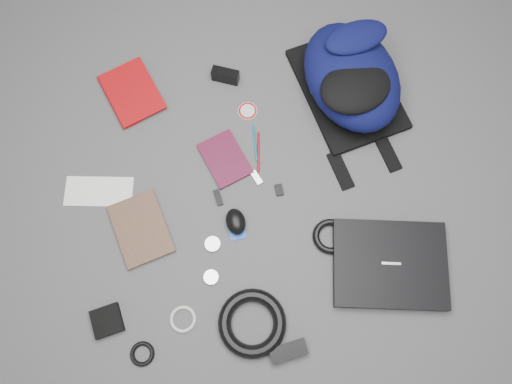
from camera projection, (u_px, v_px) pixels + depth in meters
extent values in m
plane|color=#4F4F51|center=(256.00, 194.00, 1.69)|extent=(4.00, 4.00, 0.00)
cube|color=black|center=(390.00, 264.00, 1.60)|extent=(0.41, 0.35, 0.04)
imported|color=#98080E|center=(110.00, 103.00, 1.77)|extent=(0.24, 0.27, 0.03)
imported|color=#B0670C|center=(117.00, 238.00, 1.63)|extent=(0.21, 0.26, 0.02)
cube|color=white|center=(99.00, 191.00, 1.69)|extent=(0.24, 0.14, 0.00)
cube|color=#410C21|center=(225.00, 159.00, 1.72)|extent=(0.18, 0.21, 0.01)
cube|color=black|center=(225.00, 76.00, 1.79)|extent=(0.10, 0.07, 0.05)
cylinder|color=white|center=(248.00, 111.00, 1.77)|extent=(0.09, 0.09, 0.00)
cylinder|color=#0D677B|center=(255.00, 143.00, 1.74)|extent=(0.02, 0.13, 0.01)
cylinder|color=maroon|center=(258.00, 152.00, 1.73)|extent=(0.03, 0.15, 0.01)
cube|color=blue|center=(236.00, 227.00, 1.65)|extent=(0.06, 0.09, 0.00)
cube|color=black|center=(218.00, 198.00, 1.68)|extent=(0.03, 0.06, 0.01)
cube|color=silver|center=(256.00, 178.00, 1.70)|extent=(0.04, 0.06, 0.01)
cube|color=black|center=(279.00, 190.00, 1.69)|extent=(0.03, 0.04, 0.01)
ellipsoid|color=black|center=(236.00, 222.00, 1.64)|extent=(0.07, 0.10, 0.05)
cylinder|color=silver|center=(211.00, 277.00, 1.60)|extent=(0.05, 0.05, 0.01)
cylinder|color=#B7B7BA|center=(213.00, 244.00, 1.63)|extent=(0.05, 0.05, 0.01)
torus|color=black|center=(330.00, 236.00, 1.63)|extent=(0.14, 0.14, 0.02)
cube|color=black|center=(288.00, 351.00, 1.53)|extent=(0.12, 0.06, 0.03)
torus|color=black|center=(252.00, 323.00, 1.55)|extent=(0.25, 0.25, 0.04)
cube|color=black|center=(107.00, 321.00, 1.56)|extent=(0.10, 0.10, 0.02)
torus|color=black|center=(142.00, 354.00, 1.53)|extent=(0.08, 0.08, 0.01)
torus|color=silver|center=(183.00, 319.00, 1.56)|extent=(0.11, 0.11, 0.01)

